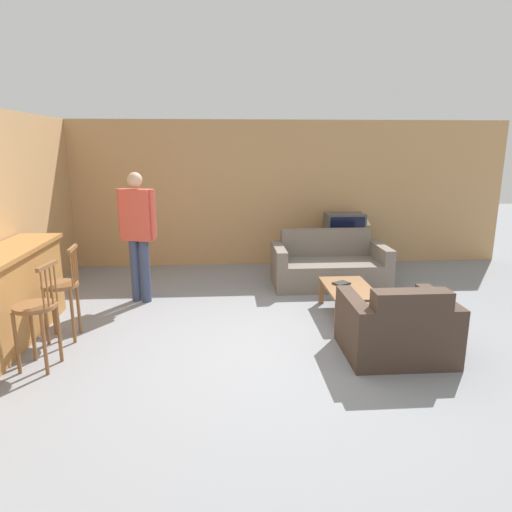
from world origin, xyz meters
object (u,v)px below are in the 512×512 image
coffee_table (349,291)px  tv_unit (343,254)px  person_by_window (138,230)px  couch_far (329,266)px  armchair_near (397,329)px  tv (345,227)px  bar_chair_near (37,314)px  table_lamp (363,219)px  bar_chair_mid (62,291)px  book_on_table (341,283)px

coffee_table → tv_unit: tv_unit is taller
person_by_window → couch_far: bearing=12.4°
armchair_near → tv: bearing=84.3°
armchair_near → coffee_table: (-0.18, 1.22, 0.03)m
armchair_near → person_by_window: (-2.97, 1.95, 0.74)m
armchair_near → bar_chair_near: bearing=-179.8°
bar_chair_near → tv: size_ratio=1.58×
armchair_near → tv: (0.35, 3.54, 0.46)m
coffee_table → table_lamp: 2.55m
bar_chair_mid → tv: bearing=35.6°
armchair_near → table_lamp: (0.68, 3.55, 0.59)m
table_lamp → bar_chair_near: bearing=-140.4°
coffee_table → person_by_window: (-2.79, 0.73, 0.71)m
book_on_table → person_by_window: person_by_window is taller
bar_chair_near → bar_chair_mid: (0.00, 0.71, 0.00)m
armchair_near → book_on_table: 1.37m
tv_unit → table_lamp: size_ratio=1.94×
couch_far → table_lamp: table_lamp is taller
bar_chair_mid → armchair_near: 3.69m
armchair_near → tv_unit: bearing=84.3°
couch_far → tv_unit: (0.49, 0.98, -0.04)m
couch_far → person_by_window: bearing=-167.6°
tv → person_by_window: bearing=-154.3°
table_lamp → armchair_near: bearing=-100.8°
couch_far → bar_chair_near: bearing=-143.4°
tv_unit → tv: 0.50m
armchair_near → person_by_window: person_by_window is taller
armchair_near → book_on_table: armchair_near is taller
couch_far → armchair_near: 2.57m
bar_chair_near → tv_unit: 5.34m
armchair_near → tv_unit: size_ratio=1.10×
coffee_table → person_by_window: 2.97m
book_on_table → tv: bearing=74.7°
coffee_table → armchair_near: bearing=-81.4°
tv → coffee_table: bearing=-103.0°
book_on_table → table_lamp: size_ratio=0.50×
couch_far → tv: 1.18m
book_on_table → table_lamp: 2.44m
book_on_table → person_by_window: size_ratio=0.14×
bar_chair_mid → tv_unit: size_ratio=1.10×
bar_chair_mid → armchair_near: size_ratio=1.00×
coffee_table → tv_unit: bearing=77.0°
couch_far → tv_unit: size_ratio=1.81×
bar_chair_near → tv: (3.97, 3.55, 0.18)m
bar_chair_near → tv_unit: bearing=41.9°
bar_chair_mid → tv: (3.97, 2.84, 0.18)m
couch_far → book_on_table: (-0.11, -1.22, 0.09)m
table_lamp → person_by_window: size_ratio=0.28×
tv → table_lamp: size_ratio=1.35×
couch_far → book_on_table: couch_far is taller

